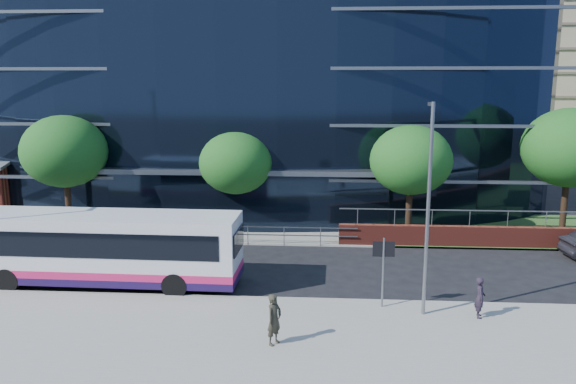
# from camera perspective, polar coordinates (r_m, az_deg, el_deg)

# --- Properties ---
(ground) EXTENTS (200.00, 200.00, 0.00)m
(ground) POSITION_cam_1_polar(r_m,az_deg,el_deg) (24.36, -1.64, -10.16)
(ground) COLOR black
(ground) RESTS_ON ground
(pavement_near) EXTENTS (80.00, 8.00, 0.15)m
(pavement_near) POSITION_cam_1_polar(r_m,az_deg,el_deg) (19.77, -3.07, -15.19)
(pavement_near) COLOR gray
(pavement_near) RESTS_ON ground
(kerb) EXTENTS (80.00, 0.25, 0.16)m
(kerb) POSITION_cam_1_polar(r_m,az_deg,el_deg) (23.40, -1.88, -10.86)
(kerb) COLOR gray
(kerb) RESTS_ON ground
(yellow_line_outer) EXTENTS (80.00, 0.08, 0.01)m
(yellow_line_outer) POSITION_cam_1_polar(r_m,az_deg,el_deg) (23.61, -1.83, -10.85)
(yellow_line_outer) COLOR gold
(yellow_line_outer) RESTS_ON ground
(yellow_line_inner) EXTENTS (80.00, 0.08, 0.01)m
(yellow_line_inner) POSITION_cam_1_polar(r_m,az_deg,el_deg) (23.75, -1.79, -10.72)
(yellow_line_inner) COLOR gold
(yellow_line_inner) RESTS_ON ground
(far_forecourt) EXTENTS (50.00, 8.00, 0.10)m
(far_forecourt) POSITION_cam_1_polar(r_m,az_deg,el_deg) (35.68, -9.59, -3.32)
(far_forecourt) COLOR gray
(far_forecourt) RESTS_ON ground
(glass_office) EXTENTS (44.00, 23.10, 16.00)m
(glass_office) POSITION_cam_1_polar(r_m,az_deg,el_deg) (43.89, -4.35, 9.96)
(glass_office) COLOR black
(glass_office) RESTS_ON ground
(guard_railings) EXTENTS (24.00, 0.05, 1.10)m
(guard_railings) POSITION_cam_1_polar(r_m,az_deg,el_deg) (32.31, -14.73, -3.64)
(guard_railings) COLOR slate
(guard_railings) RESTS_ON ground
(apartment_block) EXTENTS (60.00, 42.00, 30.00)m
(apartment_block) POSITION_cam_1_polar(r_m,az_deg,el_deg) (85.22, 24.84, 11.61)
(apartment_block) COLOR #2D511E
(apartment_block) RESTS_ON ground
(street_sign) EXTENTS (0.85, 0.09, 2.80)m
(street_sign) POSITION_cam_1_polar(r_m,az_deg,el_deg) (22.16, 9.67, -6.61)
(street_sign) COLOR slate
(street_sign) RESTS_ON pavement_near
(tree_far_a) EXTENTS (4.95, 4.95, 6.98)m
(tree_far_a) POSITION_cam_1_polar(r_m,az_deg,el_deg) (35.29, -21.76, 3.84)
(tree_far_a) COLOR black
(tree_far_a) RESTS_ON ground
(tree_far_b) EXTENTS (4.29, 4.29, 6.05)m
(tree_far_b) POSITION_cam_1_polar(r_m,az_deg,el_deg) (32.84, -5.32, 2.95)
(tree_far_b) COLOR black
(tree_far_b) RESTS_ON ground
(tree_far_c) EXTENTS (4.62, 4.62, 6.51)m
(tree_far_c) POSITION_cam_1_polar(r_m,az_deg,el_deg) (32.24, 12.38, 3.18)
(tree_far_c) COLOR black
(tree_far_c) RESTS_ON ground
(tree_far_d) EXTENTS (5.28, 5.28, 7.44)m
(tree_far_d) POSITION_cam_1_polar(r_m,az_deg,el_deg) (35.58, 26.70, 4.03)
(tree_far_d) COLOR black
(tree_far_d) RESTS_ON ground
(tree_dist_e) EXTENTS (4.62, 4.62, 6.51)m
(tree_dist_e) POSITION_cam_1_polar(r_m,az_deg,el_deg) (66.42, 23.14, 6.49)
(tree_dist_e) COLOR black
(tree_dist_e) RESTS_ON ground
(streetlight_east) EXTENTS (0.15, 0.77, 8.00)m
(streetlight_east) POSITION_cam_1_polar(r_m,az_deg,el_deg) (21.23, 14.06, -1.17)
(streetlight_east) COLOR slate
(streetlight_east) RESTS_ON pavement_near
(city_bus) EXTENTS (11.92, 2.94, 3.21)m
(city_bus) POSITION_cam_1_polar(r_m,az_deg,el_deg) (25.87, -17.89, -5.44)
(city_bus) COLOR silver
(city_bus) RESTS_ON ground
(pedestrian) EXTENTS (0.45, 0.61, 1.56)m
(pedestrian) POSITION_cam_1_polar(r_m,az_deg,el_deg) (22.49, 18.92, -10.09)
(pedestrian) COLOR black
(pedestrian) RESTS_ON pavement_near
(pedestrian_b) EXTENTS (0.69, 0.76, 1.75)m
(pedestrian_b) POSITION_cam_1_polar(r_m,az_deg,el_deg) (19.25, -1.41, -12.82)
(pedestrian_b) COLOR #2D2B20
(pedestrian_b) RESTS_ON pavement_near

